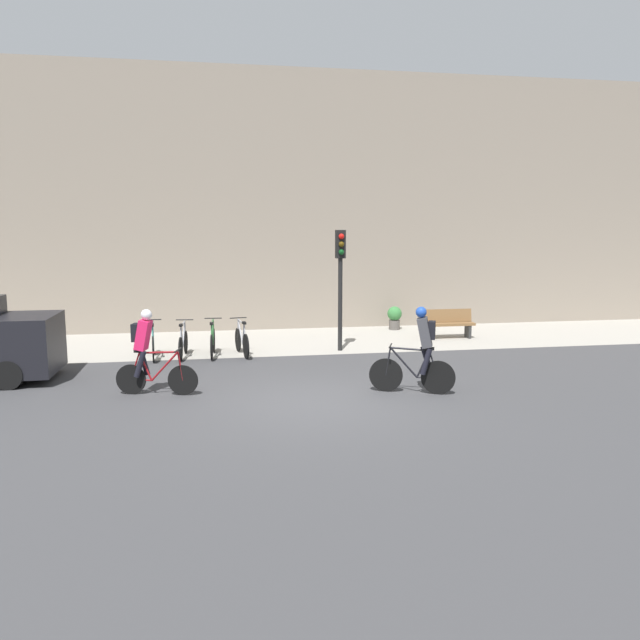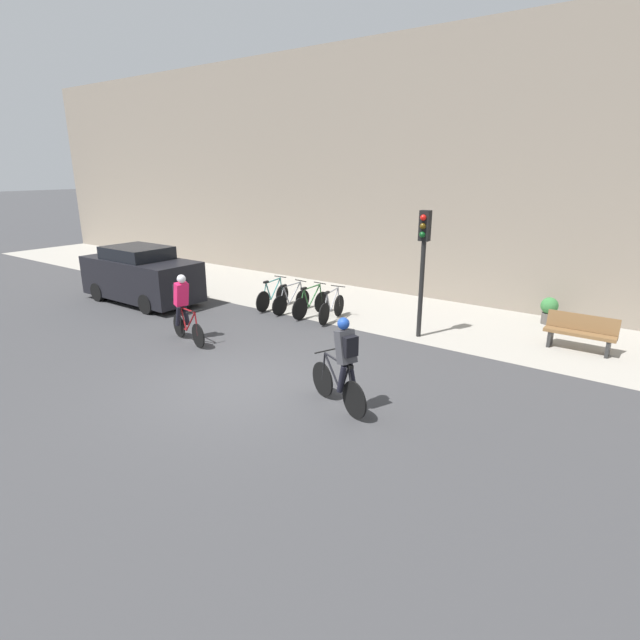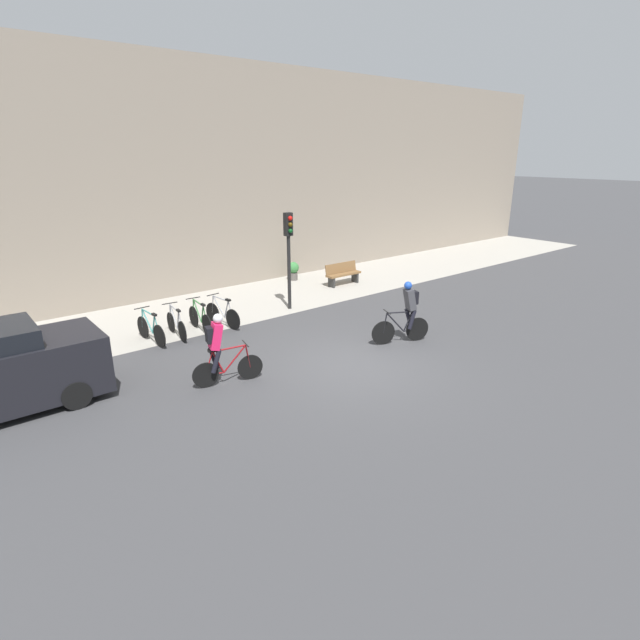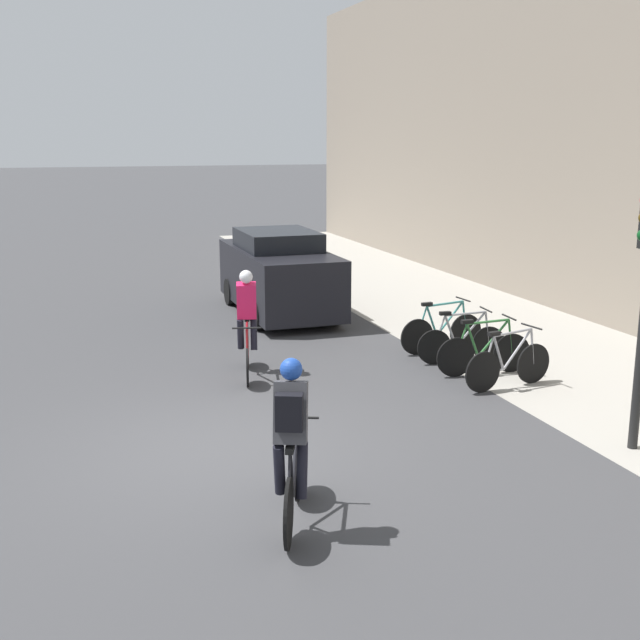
{
  "view_description": "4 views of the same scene",
  "coord_description": "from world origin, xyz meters",
  "px_view_note": "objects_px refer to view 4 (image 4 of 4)",
  "views": [
    {
      "loc": [
        -1.85,
        -11.58,
        3.34
      ],
      "look_at": [
        0.42,
        1.49,
        1.39
      ],
      "focal_mm": 35.0,
      "sensor_mm": 36.0,
      "label": 1
    },
    {
      "loc": [
        6.88,
        -6.74,
        4.31
      ],
      "look_at": [
        0.47,
        2.08,
        0.98
      ],
      "focal_mm": 28.0,
      "sensor_mm": 36.0,
      "label": 2
    },
    {
      "loc": [
        -8.09,
        -8.57,
        5.2
      ],
      "look_at": [
        -0.13,
        1.23,
        0.93
      ],
      "focal_mm": 28.0,
      "sensor_mm": 36.0,
      "label": 3
    },
    {
      "loc": [
        9.4,
        -1.79,
        3.87
      ],
      "look_at": [
        -1.68,
        1.92,
        1.19
      ],
      "focal_mm": 45.0,
      "sensor_mm": 36.0,
      "label": 4
    }
  ],
  "objects_px": {
    "cyclist_pink": "(247,318)",
    "parked_car": "(279,274)",
    "parked_bike_0": "(442,331)",
    "parked_bike_3": "(508,364)",
    "cyclist_grey": "(292,441)",
    "parked_bike_1": "(462,341)",
    "parked_bike_2": "(484,351)"
  },
  "relations": [
    {
      "from": "cyclist_grey",
      "to": "parked_bike_2",
      "type": "relative_size",
      "value": 1.07
    },
    {
      "from": "parked_bike_1",
      "to": "parked_bike_3",
      "type": "distance_m",
      "value": 1.53
    },
    {
      "from": "parked_bike_0",
      "to": "parked_bike_1",
      "type": "bearing_deg",
      "value": -0.04
    },
    {
      "from": "cyclist_pink",
      "to": "parked_car",
      "type": "xyz_separation_m",
      "value": [
        -4.27,
        1.75,
        -0.05
      ]
    },
    {
      "from": "parked_bike_0",
      "to": "parked_bike_2",
      "type": "bearing_deg",
      "value": 0.01
    },
    {
      "from": "parked_bike_1",
      "to": "parked_car",
      "type": "distance_m",
      "value": 5.22
    },
    {
      "from": "parked_bike_2",
      "to": "parked_bike_3",
      "type": "bearing_deg",
      "value": -0.01
    },
    {
      "from": "parked_bike_2",
      "to": "parked_car",
      "type": "xyz_separation_m",
      "value": [
        -5.58,
        -1.95,
        0.5
      ]
    },
    {
      "from": "parked_bike_2",
      "to": "cyclist_pink",
      "type": "bearing_deg",
      "value": -109.47
    },
    {
      "from": "cyclist_grey",
      "to": "parked_bike_0",
      "type": "distance_m",
      "value": 7.3
    },
    {
      "from": "cyclist_pink",
      "to": "parked_bike_1",
      "type": "bearing_deg",
      "value": 81.64
    },
    {
      "from": "cyclist_pink",
      "to": "parked_bike_1",
      "type": "relative_size",
      "value": 1.07
    },
    {
      "from": "cyclist_pink",
      "to": "parked_bike_1",
      "type": "height_order",
      "value": "cyclist_pink"
    },
    {
      "from": "parked_bike_0",
      "to": "parked_car",
      "type": "relative_size",
      "value": 0.39
    },
    {
      "from": "cyclist_grey",
      "to": "parked_bike_0",
      "type": "relative_size",
      "value": 1.06
    },
    {
      "from": "cyclist_pink",
      "to": "parked_bike_3",
      "type": "bearing_deg",
      "value": 60.72
    },
    {
      "from": "parked_bike_1",
      "to": "parked_bike_2",
      "type": "xyz_separation_m",
      "value": [
        0.76,
        0.0,
        0.01
      ]
    },
    {
      "from": "cyclist_pink",
      "to": "parked_car",
      "type": "distance_m",
      "value": 4.62
    },
    {
      "from": "parked_bike_1",
      "to": "cyclist_grey",
      "type": "bearing_deg",
      "value": -42.7
    },
    {
      "from": "parked_bike_2",
      "to": "cyclist_grey",
      "type": "bearing_deg",
      "value": -47.52
    },
    {
      "from": "parked_bike_2",
      "to": "parked_car",
      "type": "height_order",
      "value": "parked_car"
    },
    {
      "from": "cyclist_grey",
      "to": "parked_car",
      "type": "distance_m",
      "value": 10.08
    },
    {
      "from": "parked_bike_0",
      "to": "parked_bike_1",
      "type": "distance_m",
      "value": 0.76
    },
    {
      "from": "parked_bike_3",
      "to": "parked_car",
      "type": "relative_size",
      "value": 0.38
    },
    {
      "from": "parked_car",
      "to": "cyclist_pink",
      "type": "bearing_deg",
      "value": -22.25
    },
    {
      "from": "cyclist_pink",
      "to": "parked_car",
      "type": "relative_size",
      "value": 0.41
    },
    {
      "from": "cyclist_pink",
      "to": "parked_bike_0",
      "type": "height_order",
      "value": "cyclist_pink"
    },
    {
      "from": "cyclist_pink",
      "to": "parked_bike_2",
      "type": "height_order",
      "value": "cyclist_pink"
    },
    {
      "from": "parked_bike_0",
      "to": "parked_bike_3",
      "type": "distance_m",
      "value": 2.29
    },
    {
      "from": "parked_car",
      "to": "parked_bike_1",
      "type": "bearing_deg",
      "value": 22.01
    },
    {
      "from": "cyclist_grey",
      "to": "parked_bike_3",
      "type": "relative_size",
      "value": 1.08
    },
    {
      "from": "cyclist_grey",
      "to": "parked_bike_2",
      "type": "distance_m",
      "value": 6.19
    }
  ]
}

